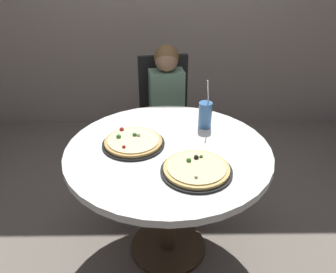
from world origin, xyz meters
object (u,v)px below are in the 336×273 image
diner_child (168,124)px  pizza_cheese (133,142)px  pizza_veggie (196,169)px  soda_cup (205,115)px  dining_table (168,165)px  chair_wooden (165,109)px

diner_child → pizza_cheese: 0.84m
pizza_veggie → soda_cup: bearing=79.3°
diner_child → pizza_veggie: size_ratio=3.04×
dining_table → diner_child: 0.83m
dining_table → pizza_cheese: bearing=166.0°
dining_table → pizza_cheese: pizza_cheese is taller
dining_table → pizza_veggie: pizza_veggie is taller
dining_table → pizza_veggie: 0.29m
dining_table → chair_wooden: (-0.01, 0.99, -0.11)m
chair_wooden → soda_cup: soda_cup is taller
pizza_veggie → pizza_cheese: bearing=141.0°
pizza_cheese → soda_cup: bearing=26.3°
chair_wooden → pizza_veggie: chair_wooden is taller
soda_cup → pizza_veggie: bearing=-100.7°
dining_table → pizza_veggie: (0.14, -0.22, 0.12)m
chair_wooden → diner_child: bearing=-82.7°
dining_table → pizza_cheese: size_ratio=3.25×
chair_wooden → soda_cup: bearing=-72.1°
dining_table → chair_wooden: bearing=90.7°
chair_wooden → diner_child: (0.02, -0.18, -0.05)m
chair_wooden → pizza_veggie: (0.15, -1.21, 0.24)m
diner_child → chair_wooden: bearing=97.3°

